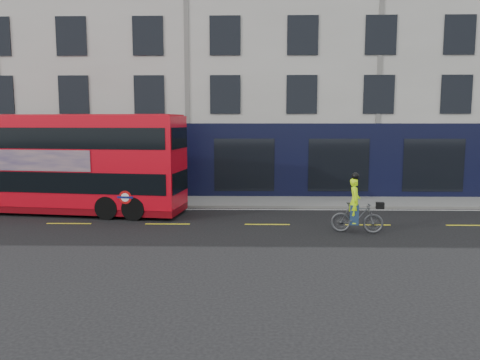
{
  "coord_description": "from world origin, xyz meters",
  "views": [
    {
      "loc": [
        3.29,
        -16.84,
        4.08
      ],
      "look_at": [
        2.89,
        2.57,
        1.66
      ],
      "focal_mm": 35.0,
      "sensor_mm": 36.0,
      "label": 1
    }
  ],
  "objects": [
    {
      "name": "kerb",
      "position": [
        0.0,
        5.0,
        0.07
      ],
      "size": [
        60.0,
        0.12,
        0.13
      ],
      "primitive_type": "cube",
      "color": "slate",
      "rests_on": "ground"
    },
    {
      "name": "bus",
      "position": [
        -5.05,
        3.79,
        2.25
      ],
      "size": [
        11.11,
        3.9,
        4.39
      ],
      "rotation": [
        0.0,
        0.0,
        -0.14
      ],
      "color": "red",
      "rests_on": "ground"
    },
    {
      "name": "road_edge_line",
      "position": [
        0.0,
        4.7,
        0.0
      ],
      "size": [
        58.0,
        0.1,
        0.01
      ],
      "primitive_type": "cube",
      "color": "silver",
      "rests_on": "ground"
    },
    {
      "name": "pavement",
      "position": [
        0.0,
        6.5,
        0.06
      ],
      "size": [
        60.0,
        3.0,
        0.12
      ],
      "primitive_type": "cube",
      "color": "gray",
      "rests_on": "ground"
    },
    {
      "name": "ground",
      "position": [
        0.0,
        0.0,
        0.0
      ],
      "size": [
        120.0,
        120.0,
        0.0
      ],
      "primitive_type": "plane",
      "color": "black",
      "rests_on": "ground"
    },
    {
      "name": "cyclist",
      "position": [
        7.24,
        0.18,
        0.75
      ],
      "size": [
        1.96,
        0.87,
        2.25
      ],
      "rotation": [
        0.0,
        0.0,
        -0.18
      ],
      "color": "#47494C",
      "rests_on": "ground"
    },
    {
      "name": "lane_dashes",
      "position": [
        0.0,
        1.5,
        0.0
      ],
      "size": [
        58.0,
        0.12,
        0.01
      ],
      "primitive_type": null,
      "color": "yellow",
      "rests_on": "ground"
    },
    {
      "name": "building_terrace",
      "position": [
        0.0,
        12.94,
        7.49
      ],
      "size": [
        50.0,
        10.07,
        15.0
      ],
      "color": "beige",
      "rests_on": "ground"
    }
  ]
}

